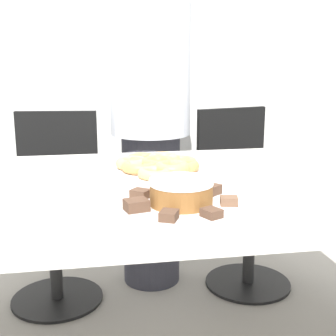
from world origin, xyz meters
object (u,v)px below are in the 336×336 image
at_px(person_standing, 151,124).
at_px(frosted_cake, 181,192).
at_px(plate_cake, 181,206).
at_px(plate_donuts, 158,171).
at_px(office_chair_right, 244,202).
at_px(office_chair_left, 55,212).

bearing_deg(person_standing, frosted_cake, -93.82).
relative_size(person_standing, plate_cake, 4.92).
height_order(plate_donuts, frosted_cake, frosted_cake).
relative_size(office_chair_right, plate_cake, 2.77).
distance_m(person_standing, frosted_cake, 1.17).
xyz_separation_m(plate_cake, plate_donuts, (-0.00, 0.39, 0.00)).
xyz_separation_m(office_chair_right, frosted_cake, (-0.55, -1.08, 0.39)).
bearing_deg(office_chair_right, office_chair_left, 165.42).
bearing_deg(office_chair_right, plate_cake, -131.53).
distance_m(office_chair_left, plate_cake, 1.20).
relative_size(office_chair_right, plate_donuts, 2.49).
bearing_deg(office_chair_left, plate_donuts, -52.66).
distance_m(office_chair_left, plate_donuts, 0.87).
xyz_separation_m(person_standing, plate_donuts, (-0.08, -0.77, -0.05)).
height_order(office_chair_right, plate_cake, office_chair_right).
bearing_deg(person_standing, office_chair_left, -169.53).
xyz_separation_m(office_chair_right, plate_donuts, (-0.55, -0.68, 0.35)).
height_order(plate_cake, frosted_cake, frosted_cake).
height_order(office_chair_left, plate_cake, office_chair_left).
relative_size(plate_cake, plate_donuts, 0.90).
height_order(person_standing, frosted_cake, person_standing).
height_order(plate_cake, plate_donuts, same).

